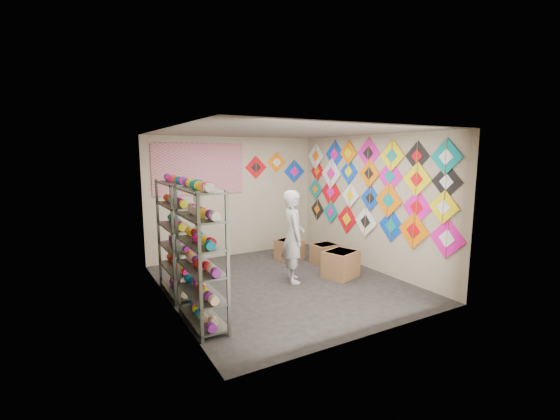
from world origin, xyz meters
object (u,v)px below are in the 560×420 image
shelf_rack_back (177,238)px  carton_a (341,264)px  shopkeeper (293,236)px  carton_b (325,254)px  shelf_rack_front (201,257)px  carton_c (289,250)px

shelf_rack_back → carton_a: (2.91, -0.68, -0.70)m
shopkeeper → carton_b: (1.18, 0.64, -0.64)m
shopkeeper → carton_b: bearing=-42.4°
shelf_rack_front → carton_a: 3.06m
shopkeeper → shelf_rack_back: bearing=97.1°
carton_a → carton_b: 0.92m
shelf_rack_front → shopkeeper: 2.18m
shelf_rack_front → shelf_rack_back: (0.00, 1.30, 0.00)m
shelf_rack_back → carton_a: size_ratio=3.14×
shopkeeper → carton_c: bearing=-8.7°
carton_b → shelf_rack_back: bearing=179.8°
shelf_rack_front → carton_a: (2.91, 0.62, -0.70)m
shelf_rack_back → carton_a: bearing=-13.1°
shelf_rack_front → shelf_rack_back: size_ratio=1.00×
carton_a → carton_b: (0.27, 0.88, -0.04)m
shelf_rack_back → carton_c: size_ratio=3.72×
shelf_rack_front → carton_b: 3.60m
shelf_rack_front → carton_b: shelf_rack_front is taller
shelf_rack_front → carton_c: shelf_rack_front is taller
shelf_rack_front → carton_a: shelf_rack_front is taller
carton_a → carton_c: 1.49m
shelf_rack_front → carton_b: (3.18, 1.50, -0.74)m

